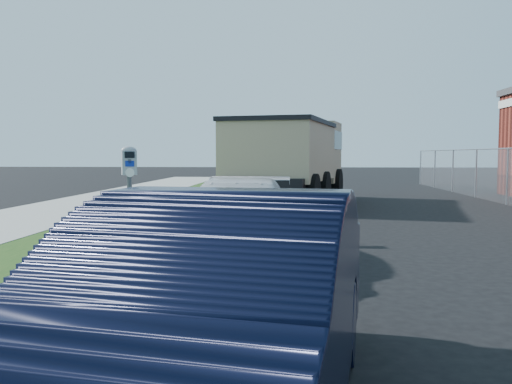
# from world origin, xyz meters

# --- Properties ---
(ground) EXTENTS (120.00, 120.00, 0.00)m
(ground) POSITION_xyz_m (0.00, 0.00, 0.00)
(ground) COLOR black
(ground) RESTS_ON ground
(streetside) EXTENTS (6.12, 50.00, 0.15)m
(streetside) POSITION_xyz_m (-5.57, 2.00, 0.07)
(streetside) COLOR gray
(streetside) RESTS_ON ground
(parking_meter) EXTENTS (0.26, 0.22, 1.58)m
(parking_meter) POSITION_xyz_m (-3.14, -0.17, 1.29)
(parking_meter) COLOR #3F4247
(parking_meter) RESTS_ON ground
(white_wagon) EXTENTS (1.77, 4.32, 1.25)m
(white_wagon) POSITION_xyz_m (-1.61, 0.16, 0.63)
(white_wagon) COLOR silver
(white_wagon) RESTS_ON ground
(navy_sedan) EXTENTS (2.09, 4.40, 1.39)m
(navy_sedan) POSITION_xyz_m (-1.22, -4.82, 0.70)
(navy_sedan) COLOR black
(navy_sedan) RESTS_ON ground
(dump_truck) EXTENTS (4.08, 7.45, 2.77)m
(dump_truck) POSITION_xyz_m (-0.92, 10.17, 1.56)
(dump_truck) COLOR black
(dump_truck) RESTS_ON ground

